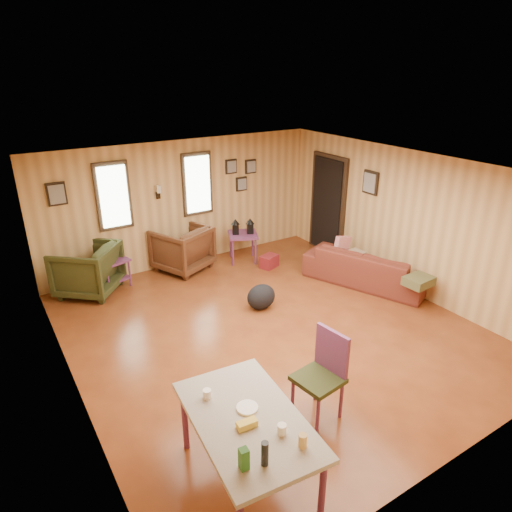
{
  "coord_description": "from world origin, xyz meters",
  "views": [
    {
      "loc": [
        -3.31,
        -4.83,
        3.69
      ],
      "look_at": [
        0.0,
        0.4,
        1.05
      ],
      "focal_mm": 32.0,
      "sensor_mm": 36.0,
      "label": 1
    }
  ],
  "objects_px": {
    "recliner_brown": "(182,246)",
    "end_table": "(113,268)",
    "recliner_green": "(87,267)",
    "dining_table": "(248,424)",
    "side_table": "(243,232)",
    "sofa": "(367,261)"
  },
  "relations": [
    {
      "from": "recliner_green",
      "to": "dining_table",
      "type": "bearing_deg",
      "value": 44.28
    },
    {
      "from": "sofa",
      "to": "end_table",
      "type": "distance_m",
      "value": 4.5
    },
    {
      "from": "recliner_brown",
      "to": "end_table",
      "type": "xyz_separation_m",
      "value": [
        -1.34,
        -0.04,
        -0.11
      ]
    },
    {
      "from": "recliner_green",
      "to": "dining_table",
      "type": "xyz_separation_m",
      "value": [
        0.28,
        -4.78,
        0.23
      ]
    },
    {
      "from": "recliner_brown",
      "to": "end_table",
      "type": "bearing_deg",
      "value": -22.16
    },
    {
      "from": "recliner_green",
      "to": "side_table",
      "type": "height_order",
      "value": "recliner_green"
    },
    {
      "from": "end_table",
      "to": "sofa",
      "type": "bearing_deg",
      "value": -30.34
    },
    {
      "from": "sofa",
      "to": "dining_table",
      "type": "relative_size",
      "value": 1.36
    },
    {
      "from": "end_table",
      "to": "recliner_green",
      "type": "bearing_deg",
      "value": 179.63
    },
    {
      "from": "sofa",
      "to": "end_table",
      "type": "xyz_separation_m",
      "value": [
        -3.88,
        2.27,
        -0.07
      ]
    },
    {
      "from": "sofa",
      "to": "recliner_brown",
      "type": "relative_size",
      "value": 2.31
    },
    {
      "from": "sofa",
      "to": "side_table",
      "type": "relative_size",
      "value": 2.45
    },
    {
      "from": "end_table",
      "to": "recliner_brown",
      "type": "bearing_deg",
      "value": 1.74
    },
    {
      "from": "recliner_green",
      "to": "dining_table",
      "type": "height_order",
      "value": "dining_table"
    },
    {
      "from": "recliner_green",
      "to": "end_table",
      "type": "bearing_deg",
      "value": 130.56
    },
    {
      "from": "side_table",
      "to": "sofa",
      "type": "bearing_deg",
      "value": -56.41
    },
    {
      "from": "side_table",
      "to": "recliner_green",
      "type": "bearing_deg",
      "value": 175.54
    },
    {
      "from": "side_table",
      "to": "recliner_brown",
      "type": "bearing_deg",
      "value": 167.26
    },
    {
      "from": "sofa",
      "to": "side_table",
      "type": "bearing_deg",
      "value": 11.07
    },
    {
      "from": "recliner_brown",
      "to": "end_table",
      "type": "height_order",
      "value": "recliner_brown"
    },
    {
      "from": "sofa",
      "to": "recliner_green",
      "type": "xyz_separation_m",
      "value": [
        -4.31,
        2.28,
        0.05
      ]
    },
    {
      "from": "sofa",
      "to": "dining_table",
      "type": "distance_m",
      "value": 4.75
    }
  ]
}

